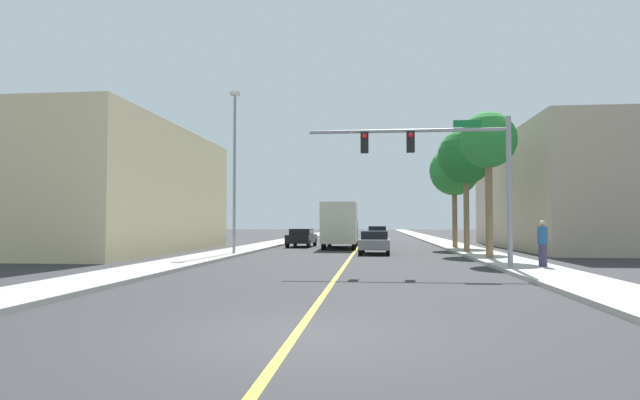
% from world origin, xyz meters
% --- Properties ---
extents(ground, '(192.00, 192.00, 0.00)m').
position_xyz_m(ground, '(0.00, 42.00, 0.00)').
color(ground, '#2D2D30').
extents(sidewalk_left, '(2.55, 168.00, 0.15)m').
position_xyz_m(sidewalk_left, '(-7.43, 42.00, 0.07)').
color(sidewalk_left, '#9E9B93').
rests_on(sidewalk_left, ground).
extents(sidewalk_right, '(2.55, 168.00, 0.15)m').
position_xyz_m(sidewalk_right, '(7.43, 42.00, 0.07)').
color(sidewalk_right, '#B2ADA3').
rests_on(sidewalk_right, ground).
extents(lane_marking_center, '(0.16, 144.00, 0.01)m').
position_xyz_m(lane_marking_center, '(0.00, 42.00, 0.00)').
color(lane_marking_center, yellow).
rests_on(lane_marking_center, ground).
extents(building_left_near, '(17.00, 19.61, 7.91)m').
position_xyz_m(building_left_near, '(-19.31, 23.87, 3.96)').
color(building_left_near, beige).
rests_on(building_left_near, ground).
extents(building_right_near, '(14.03, 21.61, 8.24)m').
position_xyz_m(building_right_near, '(17.82, 31.66, 4.12)').
color(building_right_near, tan).
rests_on(building_right_near, ground).
extents(traffic_signal_mast, '(7.95, 0.36, 5.91)m').
position_xyz_m(traffic_signal_mast, '(4.17, 12.43, 4.39)').
color(traffic_signal_mast, gray).
rests_on(traffic_signal_mast, sidewalk_right).
extents(street_lamp, '(0.56, 0.28, 9.25)m').
position_xyz_m(street_lamp, '(-6.65, 20.68, 5.21)').
color(street_lamp, gray).
rests_on(street_lamp, sidewalk_left).
extents(palm_near, '(2.78, 2.78, 7.21)m').
position_xyz_m(palm_near, '(6.91, 17.86, 5.87)').
color(palm_near, brown).
rests_on(palm_near, sidewalk_right).
extents(palm_mid, '(3.36, 3.36, 7.44)m').
position_xyz_m(palm_mid, '(6.82, 23.89, 5.86)').
color(palm_mid, brown).
rests_on(palm_mid, sidewalk_right).
extents(palm_far, '(3.54, 3.54, 7.23)m').
position_xyz_m(palm_far, '(7.01, 29.93, 5.56)').
color(palm_far, brown).
rests_on(palm_far, sidewalk_right).
extents(car_black, '(1.95, 4.44, 1.41)m').
position_xyz_m(car_black, '(-4.36, 32.13, 0.74)').
color(car_black, black).
rests_on(car_black, ground).
extents(car_gray, '(1.90, 4.31, 1.38)m').
position_xyz_m(car_gray, '(1.31, 23.36, 0.71)').
color(car_gray, slate).
rests_on(car_gray, ground).
extents(car_blue, '(2.03, 3.97, 1.53)m').
position_xyz_m(car_blue, '(1.56, 44.42, 0.79)').
color(car_blue, '#1E389E').
rests_on(car_blue, ground).
extents(delivery_truck, '(2.50, 8.13, 3.29)m').
position_xyz_m(delivery_truck, '(-1.20, 30.07, 1.73)').
color(delivery_truck, '#194799').
rests_on(delivery_truck, ground).
extents(pedestrian, '(0.38, 0.38, 1.82)m').
position_xyz_m(pedestrian, '(7.94, 13.01, 1.06)').
color(pedestrian, '#3F3859').
rests_on(pedestrian, sidewalk_right).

